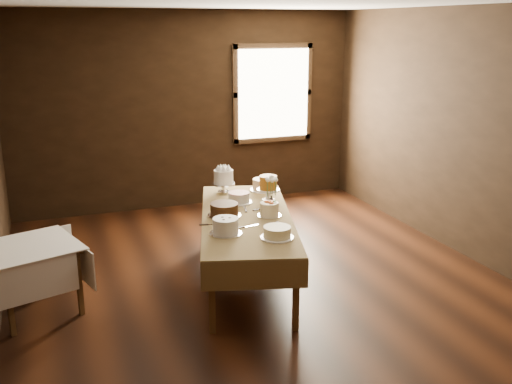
# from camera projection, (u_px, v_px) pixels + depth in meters

# --- Properties ---
(floor) EXTENTS (5.00, 6.00, 0.01)m
(floor) POSITION_uv_depth(u_px,v_px,m) (263.00, 285.00, 5.99)
(floor) COLOR black
(floor) RESTS_ON ground
(ceiling) EXTENTS (5.00, 6.00, 0.01)m
(ceiling) POSITION_uv_depth(u_px,v_px,m) (264.00, 0.00, 5.21)
(ceiling) COLOR beige
(ceiling) RESTS_ON wall_back
(wall_back) EXTENTS (5.00, 0.02, 2.80)m
(wall_back) POSITION_uv_depth(u_px,v_px,m) (188.00, 111.00, 8.29)
(wall_back) COLOR black
(wall_back) RESTS_ON ground
(wall_front) EXTENTS (5.00, 0.02, 2.80)m
(wall_front) POSITION_uv_depth(u_px,v_px,m) (480.00, 272.00, 2.90)
(wall_front) COLOR black
(wall_front) RESTS_ON ground
(wall_right) EXTENTS (0.02, 6.00, 2.80)m
(wall_right) POSITION_uv_depth(u_px,v_px,m) (473.00, 136.00, 6.44)
(wall_right) COLOR black
(wall_right) RESTS_ON ground
(window) EXTENTS (1.10, 0.05, 1.30)m
(window) POSITION_uv_depth(u_px,v_px,m) (273.00, 94.00, 8.62)
(window) COLOR #FFEABF
(window) RESTS_ON wall_back
(display_table) EXTENTS (1.50, 2.46, 0.71)m
(display_table) POSITION_uv_depth(u_px,v_px,m) (247.00, 221.00, 5.93)
(display_table) COLOR #4F371E
(display_table) RESTS_ON ground
(side_table) EXTENTS (1.00, 1.00, 0.66)m
(side_table) POSITION_uv_depth(u_px,v_px,m) (31.00, 253.00, 5.28)
(side_table) COLOR #4F371E
(side_table) RESTS_ON ground
(cake_meringue) EXTENTS (0.31, 0.31, 0.28)m
(cake_meringue) POSITION_uv_depth(u_px,v_px,m) (224.00, 182.00, 6.70)
(cake_meringue) COLOR silver
(cake_meringue) RESTS_ON display_table
(cake_speckled) EXTENTS (0.30, 0.30, 0.14)m
(cake_speckled) POSITION_uv_depth(u_px,v_px,m) (263.00, 185.00, 6.81)
(cake_speckled) COLOR white
(cake_speckled) RESTS_ON display_table
(cake_lattice) EXTENTS (0.29, 0.29, 0.11)m
(cake_lattice) POSITION_uv_depth(u_px,v_px,m) (239.00, 198.00, 6.34)
(cake_lattice) COLOR white
(cake_lattice) RESTS_ON display_table
(cake_caramel) EXTENTS (0.26, 0.26, 0.30)m
(cake_caramel) POSITION_uv_depth(u_px,v_px,m) (268.00, 190.00, 6.39)
(cake_caramel) COLOR white
(cake_caramel) RESTS_ON display_table
(cake_chocolate) EXTENTS (0.35, 0.35, 0.13)m
(cake_chocolate) POSITION_uv_depth(u_px,v_px,m) (224.00, 210.00, 5.90)
(cake_chocolate) COLOR silver
(cake_chocolate) RESTS_ON display_table
(cake_flowers) EXTENTS (0.25, 0.25, 0.14)m
(cake_flowers) POSITION_uv_depth(u_px,v_px,m) (269.00, 210.00, 5.89)
(cake_flowers) COLOR silver
(cake_flowers) RESTS_ON display_table
(cake_swirl) EXTENTS (0.33, 0.33, 0.15)m
(cake_swirl) POSITION_uv_depth(u_px,v_px,m) (226.00, 227.00, 5.39)
(cake_swirl) COLOR silver
(cake_swirl) RESTS_ON display_table
(cake_cream) EXTENTS (0.33, 0.33, 0.11)m
(cake_cream) POSITION_uv_depth(u_px,v_px,m) (277.00, 233.00, 5.29)
(cake_cream) COLOR white
(cake_cream) RESTS_ON display_table
(cake_server_a) EXTENTS (0.24, 0.07, 0.01)m
(cake_server_a) POSITION_uv_depth(u_px,v_px,m) (251.00, 226.00, 5.62)
(cake_server_a) COLOR silver
(cake_server_a) RESTS_ON display_table
(cake_server_b) EXTENTS (0.07, 0.24, 0.01)m
(cake_server_b) POSITION_uv_depth(u_px,v_px,m) (281.00, 227.00, 5.57)
(cake_server_b) COLOR silver
(cake_server_b) RESTS_ON display_table
(cake_server_c) EXTENTS (0.08, 0.24, 0.01)m
(cake_server_c) POSITION_uv_depth(u_px,v_px,m) (245.00, 207.00, 6.18)
(cake_server_c) COLOR silver
(cake_server_c) RESTS_ON display_table
(cake_server_d) EXTENTS (0.24, 0.07, 0.01)m
(cake_server_d) POSITION_uv_depth(u_px,v_px,m) (266.00, 208.00, 6.16)
(cake_server_d) COLOR silver
(cake_server_d) RESTS_ON display_table
(cake_server_e) EXTENTS (0.24, 0.09, 0.01)m
(cake_server_e) POSITION_uv_depth(u_px,v_px,m) (216.00, 225.00, 5.65)
(cake_server_e) COLOR silver
(cake_server_e) RESTS_ON display_table
(flower_vase) EXTENTS (0.18, 0.18, 0.13)m
(flower_vase) POSITION_uv_depth(u_px,v_px,m) (271.00, 202.00, 6.16)
(flower_vase) COLOR #2D2823
(flower_vase) RESTS_ON display_table
(flower_bouquet) EXTENTS (0.14, 0.14, 0.20)m
(flower_bouquet) POSITION_uv_depth(u_px,v_px,m) (271.00, 185.00, 6.11)
(flower_bouquet) COLOR white
(flower_bouquet) RESTS_ON flower_vase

